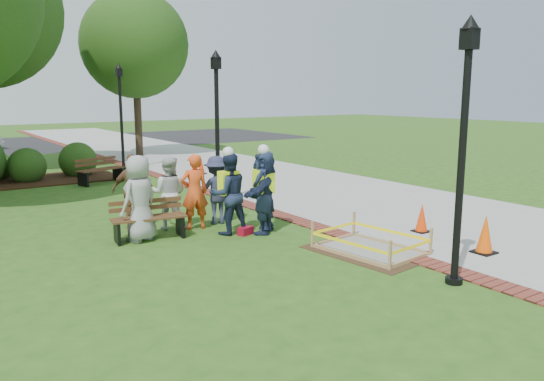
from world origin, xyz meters
TOP-DOWN VIEW (x-y plane):
  - ground at (0.00, 0.00)m, footprint 100.00×100.00m
  - sidewalk at (5.00, 10.00)m, footprint 6.00×60.00m
  - brick_edging at (1.75, 10.00)m, footprint 0.50×60.00m
  - mulch_bed at (-3.00, 12.00)m, footprint 7.00×3.00m
  - parking_lot at (0.00, 27.00)m, footprint 36.00×12.00m
  - wet_concrete_pad at (1.39, -0.93)m, footprint 1.97×2.49m
  - bench_near at (-1.87, 2.39)m, footprint 1.62×0.74m
  - bench_far at (-0.54, 10.14)m, footprint 1.72×1.03m
  - cone_front at (3.11, -2.31)m, footprint 0.40×0.40m
  - cone_back at (3.38, -0.54)m, footprint 0.34×0.34m
  - cone_far at (3.28, 10.05)m, footprint 0.34×0.34m
  - toolbox at (0.03, 1.55)m, footprint 0.40×0.30m
  - lamp_near at (1.25, -3.00)m, footprint 0.28×0.28m
  - lamp_mid at (1.25, 5.00)m, footprint 0.28×0.28m
  - lamp_far at (1.25, 13.00)m, footprint 0.28×0.28m
  - tree_right at (3.59, 17.40)m, footprint 5.17×5.17m
  - shrub_c at (-2.55, 12.01)m, footprint 1.30×1.30m
  - shrub_d at (-0.71, 12.35)m, footprint 1.38×1.38m
  - casual_person_a at (-2.05, 2.40)m, footprint 0.69×0.58m
  - casual_person_b at (-0.65, 2.65)m, footprint 0.61×0.45m
  - casual_person_c at (-1.13, 2.99)m, footprint 0.63×0.61m
  - casual_person_d at (-1.71, 3.68)m, footprint 0.65×0.59m
  - casual_person_e at (0.01, 2.82)m, footprint 0.58×0.44m
  - hivis_worker_a at (0.49, 1.50)m, footprint 0.67×0.66m
  - hivis_worker_b at (0.43, 1.44)m, footprint 0.70×0.60m
  - hivis_worker_c at (-0.23, 1.83)m, footprint 0.61×0.44m

SIDE VIEW (x-z plane):
  - ground at x=0.00m, z-range 0.00..0.00m
  - shrub_c at x=-2.55m, z-range -0.65..0.65m
  - shrub_d at x=-0.71m, z-range -0.69..0.69m
  - parking_lot at x=0.00m, z-range 0.00..0.01m
  - sidewalk at x=5.00m, z-range 0.00..0.02m
  - brick_edging at x=1.75m, z-range 0.00..0.03m
  - mulch_bed at x=-3.00m, z-range -0.01..0.04m
  - toolbox at x=0.03m, z-range 0.00..0.18m
  - wet_concrete_pad at x=1.39m, z-range -0.04..0.51m
  - bench_near at x=-1.87m, z-range -0.15..0.69m
  - bench_far at x=-0.54m, z-range -0.16..0.73m
  - cone_back at x=3.38m, z-range -0.01..0.66m
  - cone_far at x=3.28m, z-range -0.01..0.66m
  - cone_front at x=3.11m, z-range -0.01..0.77m
  - casual_person_e at x=0.01m, z-range 0.00..1.63m
  - casual_person_c at x=-1.13m, z-range 0.00..1.68m
  - casual_person_d at x=-1.71m, z-range 0.00..1.70m
  - casual_person_b at x=-0.65m, z-range 0.00..1.73m
  - casual_person_a at x=-2.05m, z-range 0.00..1.82m
  - hivis_worker_c at x=-0.23m, z-range -0.01..1.94m
  - hivis_worker_a at x=0.49m, z-range -0.01..1.94m
  - hivis_worker_b at x=0.43m, z-range -0.01..1.98m
  - lamp_near at x=1.25m, z-range 0.35..4.61m
  - lamp_mid at x=1.25m, z-range 0.35..4.61m
  - lamp_far at x=1.25m, z-range 0.35..4.61m
  - tree_right at x=3.59m, z-range 1.40..9.39m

